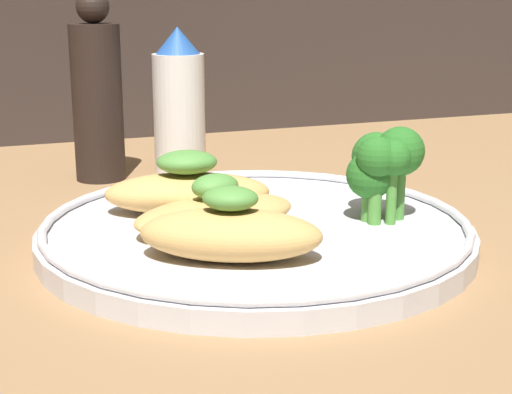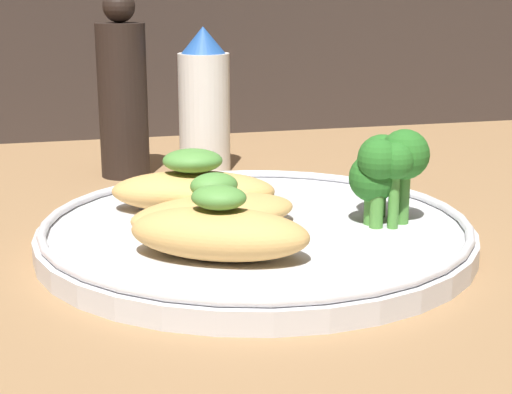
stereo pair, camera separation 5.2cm
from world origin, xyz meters
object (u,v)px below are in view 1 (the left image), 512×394
(sauce_bottle, at_px, (179,104))
(pepper_grinder, at_px, (97,96))
(plate, at_px, (256,231))
(broccoli_bunch, at_px, (382,163))

(sauce_bottle, xyz_separation_m, pepper_grinder, (-0.08, -0.00, 0.01))
(plate, height_order, broccoli_bunch, broccoli_bunch)
(plate, height_order, pepper_grinder, pepper_grinder)
(plate, distance_m, pepper_grinder, 0.25)
(broccoli_bunch, relative_size, pepper_grinder, 0.38)
(sauce_bottle, relative_size, pepper_grinder, 0.81)
(broccoli_bunch, distance_m, sauce_bottle, 0.26)
(sauce_bottle, bearing_deg, broccoli_bunch, -72.62)
(sauce_bottle, height_order, pepper_grinder, pepper_grinder)
(plate, relative_size, sauce_bottle, 2.16)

